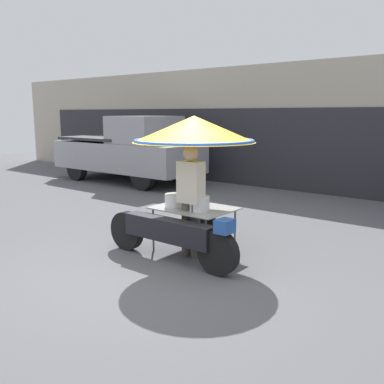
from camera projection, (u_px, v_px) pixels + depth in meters
ground_plane at (151, 271)px, 5.84m from camera, size 36.00×36.00×0.00m
shopfront_building at (352, 128)px, 11.65m from camera, size 28.00×2.06×3.50m
vendor_motorcycle_cart at (191, 148)px, 6.36m from camera, size 2.35×1.85×2.09m
vendor_person at (191, 195)px, 6.31m from camera, size 0.38×0.22×1.66m
pickup_truck at (130, 151)px, 13.26m from camera, size 4.99×1.88×2.05m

